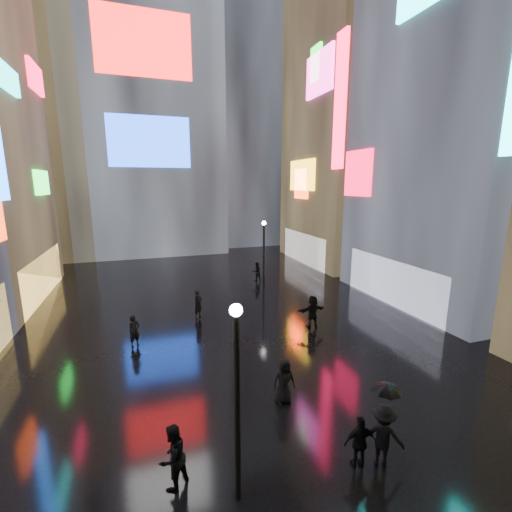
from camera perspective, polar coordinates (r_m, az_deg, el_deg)
name	(u,v)px	position (r m, az deg, el deg)	size (l,w,h in m)	color
ground	(217,307)	(22.49, -6.54, -8.51)	(140.00, 140.00, 0.00)	black
building_right_mid	(474,66)	(27.79, 32.62, 25.11)	(10.28, 13.70, 30.00)	black
building_right_far	(352,120)	(37.24, 15.78, 20.99)	(10.28, 12.00, 28.00)	black
tower_main	(143,66)	(46.57, -18.35, 27.79)	(16.00, 14.20, 42.00)	black
tower_flank_right	(239,114)	(49.37, -2.81, 22.60)	(12.00, 12.00, 34.00)	black
tower_flank_left	(37,133)	(44.08, -32.68, 16.85)	(10.00, 10.00, 26.00)	black
lamp_near	(237,394)	(8.73, -3.18, -22.02)	(0.30, 0.30, 5.20)	black
lamp_far	(264,252)	(25.14, 1.31, 0.72)	(0.30, 0.30, 5.20)	black
pedestrian_1	(173,457)	(10.51, -13.72, -29.75)	(0.86, 0.67, 1.76)	black
pedestrian_2	(383,435)	(11.37, 20.34, -26.24)	(1.19, 0.68, 1.84)	black
pedestrian_3	(360,442)	(11.21, 16.94, -27.54)	(0.92, 0.38, 1.57)	black
pedestrian_4	(284,381)	(13.21, 4.68, -19.98)	(0.83, 0.54, 1.69)	black
pedestrian_5	(312,312)	(19.42, 9.40, -9.12)	(1.68, 0.53, 1.81)	black
pedestrian_6	(198,304)	(20.74, -9.63, -7.90)	(0.62, 0.41, 1.70)	black
pedestrian_7	(257,272)	(28.07, 0.11, -2.63)	(0.76, 0.59, 1.56)	black
umbrella_1	(386,395)	(10.65, 20.87, -20.82)	(0.80, 0.80, 0.70)	black
umbrella_2	(285,348)	(12.59, 4.78, -15.10)	(0.91, 0.92, 0.83)	black
pedestrian_8	(134,331)	(18.10, -19.61, -11.67)	(0.57, 0.38, 1.57)	black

